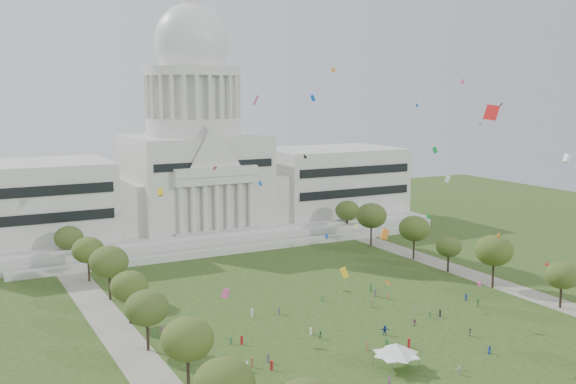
% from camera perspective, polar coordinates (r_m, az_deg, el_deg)
% --- Properties ---
extents(ground, '(400.00, 400.00, 0.00)m').
position_cam_1_polar(ground, '(139.92, 8.83, -12.24)').
color(ground, '#2E4417').
rests_on(ground, ground).
extents(capitol, '(160.00, 64.50, 91.30)m').
position_cam_1_polar(capitol, '(233.46, -7.88, 1.81)').
color(capitol, beige).
rests_on(capitol, ground).
extents(path_left, '(8.00, 160.00, 0.04)m').
position_cam_1_polar(path_left, '(146.55, -14.29, -11.42)').
color(path_left, gray).
rests_on(path_left, ground).
extents(path_right, '(8.00, 160.00, 0.04)m').
position_cam_1_polar(path_right, '(191.35, 15.08, -6.71)').
color(path_right, gray).
rests_on(path_right, ground).
extents(row_tree_l_0, '(8.85, 8.85, 12.59)m').
position_cam_1_polar(row_tree_l_0, '(98.10, -5.42, -15.87)').
color(row_tree_l_0, black).
rests_on(row_tree_l_0, ground).
extents(row_tree_l_1, '(8.86, 8.86, 12.59)m').
position_cam_1_polar(row_tree_l_1, '(114.69, -8.52, -12.22)').
color(row_tree_l_1, black).
rests_on(row_tree_l_1, ground).
extents(row_tree_r_1, '(7.58, 7.58, 10.78)m').
position_cam_1_polar(row_tree_r_1, '(167.15, 22.18, -6.57)').
color(row_tree_r_1, black).
rests_on(row_tree_r_1, ground).
extents(row_tree_l_2, '(8.42, 8.42, 11.97)m').
position_cam_1_polar(row_tree_l_2, '(132.85, -11.86, -9.58)').
color(row_tree_l_2, black).
rests_on(row_tree_l_2, ground).
extents(row_tree_r_2, '(9.55, 9.55, 13.58)m').
position_cam_1_polar(row_tree_r_2, '(177.69, 17.05, -4.76)').
color(row_tree_r_2, black).
rests_on(row_tree_r_2, ground).
extents(row_tree_l_3, '(8.12, 8.12, 11.55)m').
position_cam_1_polar(row_tree_l_3, '(148.53, -13.29, -7.79)').
color(row_tree_l_3, black).
rests_on(row_tree_l_3, ground).
extents(row_tree_r_3, '(7.01, 7.01, 9.98)m').
position_cam_1_polar(row_tree_r_3, '(190.50, 13.45, -4.52)').
color(row_tree_r_3, black).
rests_on(row_tree_r_3, ground).
extents(row_tree_l_4, '(9.29, 9.29, 13.21)m').
position_cam_1_polar(row_tree_l_4, '(165.61, -14.93, -5.73)').
color(row_tree_l_4, black).
rests_on(row_tree_l_4, ground).
extents(row_tree_r_4, '(9.19, 9.19, 13.06)m').
position_cam_1_polar(row_tree_r_4, '(201.90, 10.64, -3.06)').
color(row_tree_r_4, black).
rests_on(row_tree_r_4, ground).
extents(row_tree_l_5, '(8.33, 8.33, 11.85)m').
position_cam_1_polar(row_tree_l_5, '(183.32, -16.58, -4.73)').
color(row_tree_l_5, black).
rests_on(row_tree_l_5, ground).
extents(row_tree_r_5, '(9.82, 9.82, 13.96)m').
position_cam_1_polar(row_tree_r_5, '(216.87, 7.08, -2.00)').
color(row_tree_r_5, black).
rests_on(row_tree_r_5, ground).
extents(row_tree_l_6, '(8.19, 8.19, 11.64)m').
position_cam_1_polar(row_tree_l_6, '(200.50, -18.07, -3.72)').
color(row_tree_l_6, black).
rests_on(row_tree_l_6, ground).
extents(row_tree_r_6, '(8.42, 8.42, 11.97)m').
position_cam_1_polar(row_tree_r_6, '(233.12, 5.05, -1.58)').
color(row_tree_r_6, black).
rests_on(row_tree_r_6, ground).
extents(event_tent, '(10.31, 10.31, 4.91)m').
position_cam_1_polar(event_tent, '(125.02, 9.15, -12.97)').
color(event_tent, '#4C4C4C').
rests_on(event_tent, ground).
extents(person_0, '(0.78, 0.92, 1.59)m').
position_cam_1_polar(person_0, '(167.80, 14.83, -8.58)').
color(person_0, navy).
rests_on(person_0, ground).
extents(person_2, '(0.93, 0.93, 1.67)m').
position_cam_1_polar(person_2, '(164.01, 15.80, -9.01)').
color(person_2, '#33723F').
rests_on(person_2, ground).
extents(person_3, '(0.61, 1.06, 1.58)m').
position_cam_1_polar(person_3, '(153.35, 11.92, -10.13)').
color(person_3, '#33723F').
rests_on(person_3, ground).
extents(person_4, '(0.82, 1.05, 1.59)m').
position_cam_1_polar(person_4, '(148.26, 10.66, -10.75)').
color(person_4, '#994C8C').
rests_on(person_4, ground).
extents(person_5, '(2.02, 1.51, 2.03)m').
position_cam_1_polar(person_5, '(141.81, 8.20, -11.50)').
color(person_5, navy).
rests_on(person_5, ground).
extents(person_6, '(0.63, 0.85, 1.59)m').
position_cam_1_polar(person_6, '(136.72, 16.69, -12.66)').
color(person_6, navy).
rests_on(person_6, ground).
extents(person_7, '(0.79, 0.67, 1.83)m').
position_cam_1_polar(person_7, '(119.44, 8.57, -15.52)').
color(person_7, '#994C8C').
rests_on(person_7, ground).
extents(person_8, '(0.89, 0.69, 1.62)m').
position_cam_1_polar(person_8, '(138.74, 2.73, -11.97)').
color(person_8, '#33723F').
rests_on(person_8, ground).
extents(person_9, '(1.18, 1.08, 1.65)m').
position_cam_1_polar(person_9, '(144.69, 15.17, -11.38)').
color(person_9, '#26262B').
rests_on(person_9, ground).
extents(person_10, '(0.64, 0.91, 1.40)m').
position_cam_1_polar(person_10, '(156.06, 10.78, -9.80)').
color(person_10, silver).
rests_on(person_10, ground).
extents(person_11, '(1.37, 1.36, 1.49)m').
position_cam_1_polar(person_11, '(126.08, 14.28, -14.44)').
color(person_11, silver).
rests_on(person_11, ground).
extents(distant_crowd, '(60.08, 34.83, 1.92)m').
position_cam_1_polar(distant_crowd, '(142.91, 1.21, -11.32)').
color(distant_crowd, silver).
rests_on(distant_crowd, ground).
extents(kite_swarm, '(88.38, 105.74, 50.93)m').
position_cam_1_polar(kite_swarm, '(138.37, 8.45, 0.90)').
color(kite_swarm, blue).
rests_on(kite_swarm, ground).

